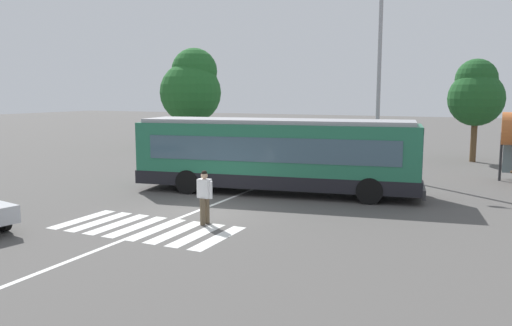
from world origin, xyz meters
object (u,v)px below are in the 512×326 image
object	(u,v)px
pedestrian_crossing_street	(205,194)
parked_car_teal	(289,144)
background_tree_right	(476,93)
city_transit_bus	(276,155)
twin_arm_street_lamp	(379,61)
parked_car_black	(369,148)
parked_car_white	(324,147)
background_tree_left	(192,86)

from	to	relation	value
pedestrian_crossing_street	parked_car_teal	distance (m)	18.38
parked_car_teal	background_tree_right	xyz separation A→B (m)	(11.20, 1.96, 3.35)
city_transit_bus	parked_car_teal	size ratio (longest dim) A/B	2.60
city_transit_bus	parked_car_teal	xyz separation A→B (m)	(-4.26, 12.21, -0.82)
twin_arm_street_lamp	city_transit_bus	bearing A→B (deg)	-113.16
parked_car_black	background_tree_right	distance (m)	7.07
pedestrian_crossing_street	twin_arm_street_lamp	xyz separation A→B (m)	(2.78, 12.13, 4.73)
parked_car_white	background_tree_left	size ratio (longest dim) A/B	0.60
pedestrian_crossing_street	background_tree_left	world-z (taller)	background_tree_left
city_transit_bus	background_tree_right	xyz separation A→B (m)	(6.94, 14.17, 2.53)
parked_car_white	background_tree_right	xyz separation A→B (m)	(8.56, 2.57, 3.35)
city_transit_bus	parked_car_black	distance (m)	12.06
parked_car_teal	parked_car_white	world-z (taller)	same
pedestrian_crossing_street	parked_car_black	world-z (taller)	pedestrian_crossing_street
parked_car_black	twin_arm_street_lamp	world-z (taller)	twin_arm_street_lamp
pedestrian_crossing_street	parked_car_teal	xyz separation A→B (m)	(-4.23, 17.89, -0.20)
city_transit_bus	parked_car_white	distance (m)	11.75
twin_arm_street_lamp	background_tree_right	world-z (taller)	twin_arm_street_lamp
parked_car_white	city_transit_bus	bearing A→B (deg)	-82.06
twin_arm_street_lamp	background_tree_left	distance (m)	17.39
parked_car_black	twin_arm_street_lamp	distance (m)	7.59
parked_car_teal	twin_arm_street_lamp	world-z (taller)	twin_arm_street_lamp
parked_car_teal	twin_arm_street_lamp	size ratio (longest dim) A/B	0.49
parked_car_black	pedestrian_crossing_street	bearing A→B (deg)	-93.71
parked_car_teal	parked_car_black	size ratio (longest dim) A/B	1.00
twin_arm_street_lamp	background_tree_right	size ratio (longest dim) A/B	1.52
pedestrian_crossing_street	background_tree_left	bearing A→B (deg)	123.25
parked_car_black	parked_car_white	bearing A→B (deg)	-172.14
city_transit_bus	parked_car_teal	world-z (taller)	city_transit_bus
parked_car_white	background_tree_left	world-z (taller)	background_tree_left
background_tree_right	twin_arm_street_lamp	bearing A→B (deg)	-118.45
twin_arm_street_lamp	background_tree_left	size ratio (longest dim) A/B	1.25
city_transit_bus	twin_arm_street_lamp	size ratio (longest dim) A/B	1.27
background_tree_right	city_transit_bus	bearing A→B (deg)	-116.10
parked_car_black	background_tree_left	distance (m)	14.67
background_tree_left	background_tree_right	size ratio (longest dim) A/B	1.22
pedestrian_crossing_street	twin_arm_street_lamp	bearing A→B (deg)	77.07
city_transit_bus	parked_car_white	world-z (taller)	city_transit_bus
background_tree_right	parked_car_teal	bearing A→B (deg)	-170.06
city_transit_bus	pedestrian_crossing_street	size ratio (longest dim) A/B	6.93
parked_car_white	parked_car_black	world-z (taller)	same
parked_car_teal	background_tree_left	world-z (taller)	background_tree_left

